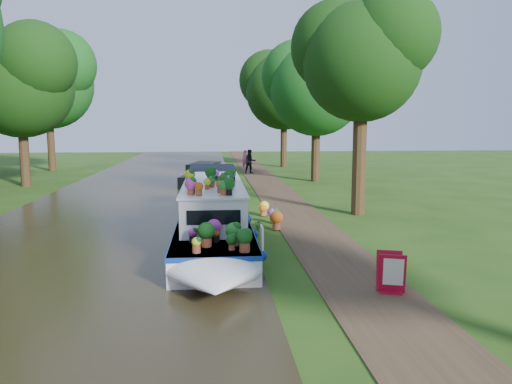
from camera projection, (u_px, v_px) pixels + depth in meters
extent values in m
plane|color=#224411|center=(277.00, 231.00, 17.62)|extent=(100.00, 100.00, 0.00)
cube|color=black|center=(104.00, 235.00, 17.08)|extent=(10.00, 100.00, 0.02)
cube|color=#42301F|center=(311.00, 230.00, 17.72)|extent=(2.20, 100.00, 0.03)
cube|color=silver|center=(213.00, 222.00, 17.33)|extent=(2.20, 12.00, 0.75)
cube|color=navy|center=(213.00, 213.00, 17.29)|extent=(2.24, 12.04, 0.12)
cube|color=silver|center=(213.00, 200.00, 16.42)|extent=(1.80, 7.00, 1.05)
cube|color=silver|center=(213.00, 183.00, 16.34)|extent=(1.90, 7.10, 0.06)
cube|color=black|center=(241.00, 197.00, 16.49)|extent=(0.03, 6.40, 0.38)
cube|color=black|center=(185.00, 198.00, 16.33)|extent=(0.03, 6.40, 0.38)
cube|color=black|center=(212.00, 167.00, 21.36)|extent=(1.90, 2.40, 0.10)
cube|color=white|center=(262.00, 237.00, 12.01)|extent=(0.04, 0.45, 0.55)
imported|color=#124416|center=(208.00, 182.00, 14.84)|extent=(0.13, 0.19, 0.36)
imported|color=#124416|center=(223.00, 178.00, 15.81)|extent=(0.29, 0.29, 0.36)
cylinder|color=#302010|center=(359.00, 160.00, 20.60)|extent=(0.56, 0.56, 4.55)
sphere|color=black|center=(362.00, 62.00, 20.06)|extent=(4.80, 4.80, 4.80)
sphere|color=black|center=(392.00, 35.00, 19.30)|extent=(3.60, 3.60, 3.60)
sphere|color=black|center=(337.00, 47.00, 20.71)|extent=(3.84, 3.84, 3.84)
cylinder|color=#302010|center=(316.00, 152.00, 32.55)|extent=(0.56, 0.56, 3.85)
sphere|color=#124416|center=(317.00, 89.00, 32.00)|extent=(6.00, 6.00, 6.00)
sphere|color=#124416|center=(339.00, 69.00, 31.05)|extent=(4.50, 4.50, 4.50)
sphere|color=#124416|center=(298.00, 76.00, 32.82)|extent=(4.80, 4.80, 4.80)
cylinder|color=#302010|center=(284.00, 143.00, 43.33)|extent=(0.56, 0.56, 4.20)
sphere|color=black|center=(284.00, 91.00, 42.73)|extent=(6.60, 6.60, 6.60)
sphere|color=black|center=(302.00, 74.00, 41.69)|extent=(4.95, 4.95, 4.95)
sphere|color=black|center=(269.00, 80.00, 43.63)|extent=(5.28, 5.28, 5.28)
cylinder|color=#302010|center=(24.00, 155.00, 29.97)|extent=(0.56, 0.56, 3.85)
sphere|color=black|center=(20.00, 85.00, 29.41)|extent=(6.20, 6.20, 6.20)
sphere|color=black|center=(35.00, 62.00, 28.43)|extent=(4.65, 4.65, 4.65)
sphere|color=black|center=(7.00, 71.00, 30.25)|extent=(4.96, 4.96, 4.96)
cylinder|color=#302010|center=(51.00, 144.00, 39.67)|extent=(0.56, 0.56, 4.38)
sphere|color=#124416|center=(48.00, 84.00, 39.03)|extent=(7.00, 7.00, 7.00)
sphere|color=#124416|center=(61.00, 64.00, 37.93)|extent=(5.25, 5.25, 5.25)
sphere|color=#124416|center=(36.00, 72.00, 39.99)|extent=(5.60, 5.60, 5.60)
cube|color=black|center=(204.00, 177.00, 32.16)|extent=(3.12, 6.22, 0.60)
cube|color=black|center=(204.00, 168.00, 31.58)|extent=(2.20, 3.71, 0.69)
cube|color=#A80C25|center=(390.00, 291.00, 11.22)|extent=(0.60, 0.54, 0.03)
cube|color=#A80C25|center=(393.00, 274.00, 11.05)|extent=(0.61, 0.38, 0.91)
cube|color=#A80C25|center=(389.00, 271.00, 11.27)|extent=(0.61, 0.38, 0.91)
cube|color=white|center=(393.00, 272.00, 11.01)|extent=(0.47, 0.27, 0.63)
imported|color=#D35774|center=(245.00, 160.00, 40.87)|extent=(0.62, 0.45, 1.59)
imported|color=black|center=(250.00, 162.00, 37.47)|extent=(1.01, 0.86, 1.81)
imported|color=#1E6625|center=(260.00, 224.00, 17.86)|extent=(0.37, 0.32, 0.39)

